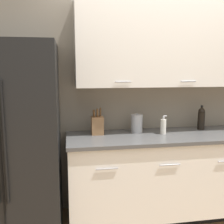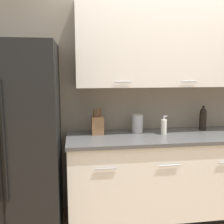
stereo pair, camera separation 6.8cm
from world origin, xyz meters
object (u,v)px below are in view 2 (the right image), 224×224
(refrigerator, at_px, (11,142))
(steel_canister, at_px, (137,123))
(soap_dispenser, at_px, (164,127))
(wine_bottle, at_px, (203,119))
(knife_block, at_px, (98,125))

(refrigerator, distance_m, steel_canister, 1.27)
(refrigerator, height_order, soap_dispenser, refrigerator)
(wine_bottle, xyz_separation_m, steel_canister, (-0.75, -0.01, -0.03))
(wine_bottle, relative_size, soap_dispenser, 1.40)
(soap_dispenser, xyz_separation_m, steel_canister, (-0.25, 0.12, 0.02))
(wine_bottle, distance_m, soap_dispenser, 0.52)
(soap_dispenser, height_order, steel_canister, steel_canister)
(wine_bottle, bearing_deg, steel_canister, -178.92)
(refrigerator, xyz_separation_m, soap_dispenser, (1.51, 0.08, 0.08))
(knife_block, distance_m, wine_bottle, 1.18)
(knife_block, distance_m, steel_canister, 0.43)
(refrigerator, height_order, steel_canister, refrigerator)
(refrigerator, height_order, knife_block, refrigerator)
(soap_dispenser, bearing_deg, wine_bottle, 15.33)
(knife_block, bearing_deg, soap_dispenser, -8.02)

